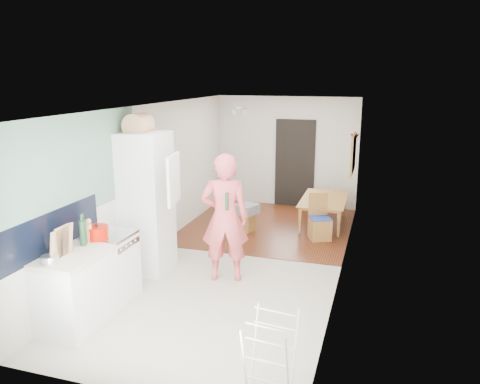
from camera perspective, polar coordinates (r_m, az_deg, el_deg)
The scene contains 32 objects.
room_shell at distance 7.39m, azimuth 0.19°, elevation 0.71°, with size 3.20×7.00×2.50m, color beige, non-canonical shape.
floor at distance 7.78m, azimuth 0.18°, elevation -8.29°, with size 3.20×7.00×0.01m, color #B9AE9B.
wood_floor_overlay at distance 9.45m, azimuth 3.48°, elevation -4.15°, with size 3.20×3.30×0.01m, color brown.
sage_wall_panel at distance 6.22m, azimuth -19.63°, elevation 2.96°, with size 0.02×3.00×1.30m, color slate.
tile_splashback at distance 5.97m, azimuth -22.17°, elevation -4.67°, with size 0.02×1.90×0.50m, color black.
doorway_recess at distance 10.71m, azimuth 6.70°, elevation 3.46°, with size 0.90×0.04×2.00m, color black.
base_cabinet at distance 6.06m, azimuth -19.39°, elevation -11.46°, with size 0.60×0.90×0.86m, color white.
worktop at distance 5.88m, azimuth -19.76°, elevation -7.41°, with size 0.62×0.92×0.06m, color beige.
range_cooker at distance 6.61m, azimuth -15.54°, elevation -8.87°, with size 0.60×0.60×0.88m, color white.
cooker_top at distance 6.45m, azimuth -15.80°, elevation -5.10°, with size 0.60×0.60×0.04m, color silver.
fridge_housing at distance 7.22m, azimuth -11.34°, elevation -1.34°, with size 0.66×0.66×2.15m, color white.
fridge_door at distance 6.58m, azimuth -8.10°, elevation 1.55°, with size 0.56×0.04×0.70m, color white.
fridge_interior at distance 6.97m, azimuth -9.28°, elevation 2.22°, with size 0.02×0.52×0.66m, color white.
pinboard at distance 8.90m, azimuth 13.66°, elevation 4.58°, with size 0.03×0.90×0.70m, color tan.
pinboard_frame at distance 8.90m, azimuth 13.57°, elevation 4.59°, with size 0.01×0.94×0.74m, color #A36733.
wall_sconce at distance 9.52m, azimuth 13.76°, elevation 6.39°, with size 0.18×0.18×0.16m, color maroon.
person at distance 6.73m, azimuth -1.88°, elevation -1.77°, with size 0.82×0.54×2.24m, color #E25458.
dining_table at distance 9.60m, azimuth 10.32°, elevation -2.63°, with size 1.34×0.75×0.47m, color #A36733.
dining_chair at distance 8.68m, azimuth 9.76°, elevation -3.08°, with size 0.36×0.36×0.85m, color #A36733, non-canonical shape.
stool at distance 9.08m, azimuth 0.75°, elevation -3.71°, with size 0.28×0.28×0.37m, color #A36733, non-canonical shape.
grey_drape at distance 8.98m, azimuth 0.70°, elevation -2.07°, with size 0.40×0.40×0.18m, color gray.
drying_rack at distance 4.63m, azimuth 3.72°, elevation -19.44°, with size 0.42×0.38×0.82m, color white, non-canonical shape.
bread_bin at distance 7.02m, azimuth -12.28°, elevation 7.94°, with size 0.37×0.35×0.20m, color tan, non-canonical shape.
red_casserole at distance 6.26m, azimuth -17.03°, elevation -4.76°, with size 0.29×0.29×0.17m, color #C71001.
steel_pan at distance 5.67m, azimuth -22.17°, elevation -7.63°, with size 0.19×0.19×0.09m, color silver.
held_bottle at distance 6.50m, azimuth -1.60°, elevation -1.16°, with size 0.05×0.05×0.24m, color #1C3D24.
bottle_a at distance 6.06m, azimuth -18.63°, elevation -4.80°, with size 0.07×0.07×0.31m, color #1C3D24.
bottle_b at distance 6.14m, azimuth -18.52°, elevation -4.57°, with size 0.07×0.07×0.31m, color #1C3D24.
bottle_c at distance 5.93m, azimuth -20.85°, elevation -5.93°, with size 0.09×0.09×0.22m, color beige.
pepper_mill_front at distance 6.19m, azimuth -18.32°, elevation -4.86°, with size 0.06×0.06×0.22m, color tan.
pepper_mill_back at distance 6.18m, azimuth -17.87°, elevation -4.75°, with size 0.06×0.06×0.24m, color tan.
chopping_boards at distance 5.73m, azimuth -20.94°, elevation -5.72°, with size 0.04×0.28×0.38m, color tan, non-canonical shape.
Camera 1 is at (2.11, -6.87, 2.97)m, focal length 35.00 mm.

